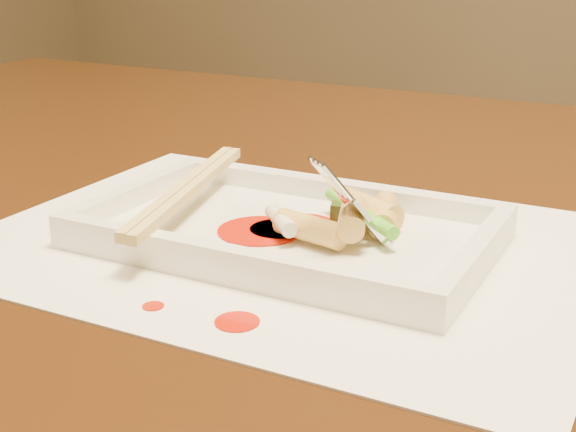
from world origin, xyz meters
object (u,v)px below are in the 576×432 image
at_px(placemat, 288,243).
at_px(plate_base, 288,236).
at_px(fork, 405,125).
at_px(chopstick_a, 183,188).
at_px(table, 283,303).

distance_m(placemat, plate_base, 0.00).
relative_size(plate_base, fork, 1.86).
bearing_deg(fork, chopstick_a, -173.25).
bearing_deg(chopstick_a, plate_base, 0.00).
bearing_deg(plate_base, fork, 14.42).
distance_m(plate_base, chopstick_a, 0.08).
distance_m(table, chopstick_a, 0.17).
bearing_deg(plate_base, chopstick_a, 180.00).
bearing_deg(placemat, table, 119.42).
bearing_deg(placemat, fork, 14.42).
height_order(plate_base, chopstick_a, chopstick_a).
height_order(table, chopstick_a, chopstick_a).
height_order(chopstick_a, fork, fork).
height_order(table, placemat, placemat).
distance_m(table, plate_base, 0.16).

